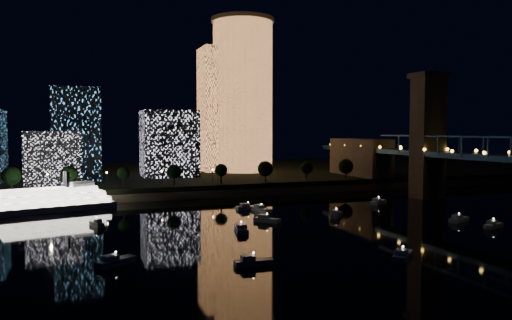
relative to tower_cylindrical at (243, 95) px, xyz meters
The scene contains 10 objects.
ground 152.45m from the tower_cylindrical, 97.32° to the right, with size 520.00×520.00×0.00m, color black.
far_bank 50.06m from the tower_cylindrical, 139.32° to the left, with size 420.00×160.00×5.00m, color black.
seawall 78.72m from the tower_cylindrical, 106.60° to the right, with size 420.00×6.00×3.00m, color #6B5E4C.
tower_cylindrical is the anchor object (origin of this frame).
tower_rectangular 14.80m from the tower_cylindrical, 152.14° to the left, with size 20.98×20.98×66.76m, color #FC9A50.
midrise_blocks 91.62m from the tower_cylindrical, 167.37° to the right, with size 107.43×42.83×40.96m.
riverboat 131.45m from the tower_cylindrical, 140.89° to the right, with size 46.12×19.99×13.65m.
motorboats 140.24m from the tower_cylindrical, 100.98° to the right, with size 110.42×78.98×2.78m.
esplanade_trees 83.70m from the tower_cylindrical, 132.17° to the right, with size 166.81×6.94×8.97m.
street_lamps 81.54m from the tower_cylindrical, 136.35° to the right, with size 132.70×0.70×5.65m.
Camera 1 is at (-68.13, -113.77, 27.25)m, focal length 35.00 mm.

